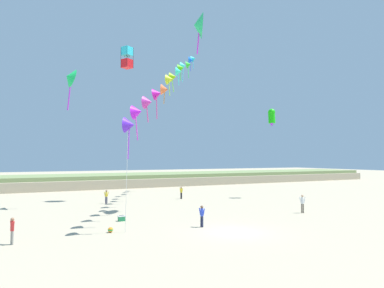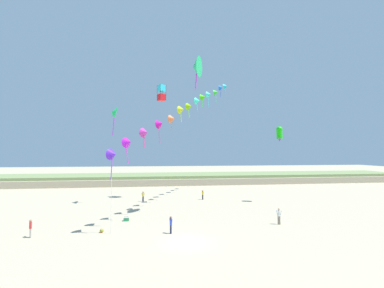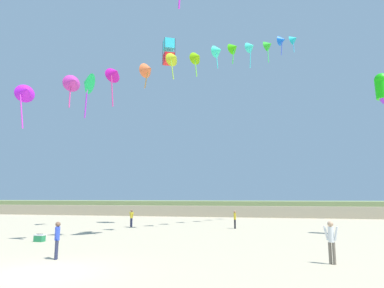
{
  "view_description": "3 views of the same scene",
  "coord_description": "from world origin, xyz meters",
  "px_view_note": "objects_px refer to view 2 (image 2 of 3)",
  "views": [
    {
      "loc": [
        -13.23,
        -19.96,
        5.11
      ],
      "look_at": [
        2.76,
        12.09,
        6.58
      ],
      "focal_mm": 32.0,
      "sensor_mm": 36.0,
      "label": 1
    },
    {
      "loc": [
        -2.45,
        -21.71,
        7.58
      ],
      "look_at": [
        2.09,
        12.31,
        8.7
      ],
      "focal_mm": 24.0,
      "sensor_mm": 36.0,
      "label": 2
    },
    {
      "loc": [
        8.02,
        -11.08,
        2.64
      ],
      "look_at": [
        2.86,
        10.84,
        6.17
      ],
      "focal_mm": 32.0,
      "sensor_mm": 36.0,
      "label": 3
    }
  ],
  "objects_px": {
    "person_near_right": "(171,224)",
    "large_kite_outer_drift": "(196,67)",
    "person_near_left": "(31,227)",
    "person_mid_center": "(203,194)",
    "beach_ball": "(102,231)",
    "large_kite_low_lead": "(114,113)",
    "person_far_right": "(143,196)",
    "beach_cooler": "(126,219)",
    "large_kite_mid_trail": "(279,133)",
    "large_kite_high_solo": "(162,93)",
    "person_far_left": "(279,215)"
  },
  "relations": [
    {
      "from": "large_kite_low_lead",
      "to": "beach_ball",
      "type": "bearing_deg",
      "value": -84.69
    },
    {
      "from": "large_kite_mid_trail",
      "to": "large_kite_high_solo",
      "type": "bearing_deg",
      "value": 162.96
    },
    {
      "from": "person_near_right",
      "to": "large_kite_mid_trail",
      "type": "xyz_separation_m",
      "value": [
        17.14,
        12.67,
        9.56
      ]
    },
    {
      "from": "person_far_right",
      "to": "large_kite_high_solo",
      "type": "relative_size",
      "value": 0.59
    },
    {
      "from": "large_kite_low_lead",
      "to": "large_kite_high_solo",
      "type": "bearing_deg",
      "value": 26.27
    },
    {
      "from": "person_far_left",
      "to": "beach_ball",
      "type": "xyz_separation_m",
      "value": [
        -17.92,
        -0.36,
        -0.8
      ]
    },
    {
      "from": "person_near_left",
      "to": "person_mid_center",
      "type": "bearing_deg",
      "value": 41.13
    },
    {
      "from": "large_kite_outer_drift",
      "to": "beach_cooler",
      "type": "bearing_deg",
      "value": -165.21
    },
    {
      "from": "person_far_left",
      "to": "beach_cooler",
      "type": "xyz_separation_m",
      "value": [
        -16.11,
        3.52,
        -0.77
      ]
    },
    {
      "from": "person_mid_center",
      "to": "person_far_right",
      "type": "relative_size",
      "value": 1.0
    },
    {
      "from": "large_kite_mid_trail",
      "to": "large_kite_outer_drift",
      "type": "bearing_deg",
      "value": -158.3
    },
    {
      "from": "beach_cooler",
      "to": "large_kite_high_solo",
      "type": "bearing_deg",
      "value": 73.0
    },
    {
      "from": "large_kite_low_lead",
      "to": "beach_cooler",
      "type": "relative_size",
      "value": 7.75
    },
    {
      "from": "person_far_right",
      "to": "large_kite_mid_trail",
      "type": "distance_m",
      "value": 23.0
    },
    {
      "from": "large_kite_mid_trail",
      "to": "person_mid_center",
      "type": "bearing_deg",
      "value": 160.83
    },
    {
      "from": "large_kite_low_lead",
      "to": "person_near_left",
      "type": "bearing_deg",
      "value": -108.46
    },
    {
      "from": "person_near_right",
      "to": "large_kite_outer_drift",
      "type": "xyz_separation_m",
      "value": [
        3.48,
        7.23,
        17.39
      ]
    },
    {
      "from": "person_near_left",
      "to": "large_kite_low_lead",
      "type": "xyz_separation_m",
      "value": [
        4.72,
        14.13,
        12.53
      ]
    },
    {
      "from": "person_near_left",
      "to": "person_near_right",
      "type": "xyz_separation_m",
      "value": [
        12.44,
        -0.51,
        0.0
      ]
    },
    {
      "from": "person_near_right",
      "to": "person_far_left",
      "type": "distance_m",
      "value": 11.56
    },
    {
      "from": "person_near_right",
      "to": "large_kite_low_lead",
      "type": "xyz_separation_m",
      "value": [
        -7.72,
        14.65,
        12.52
      ]
    },
    {
      "from": "large_kite_mid_trail",
      "to": "beach_ball",
      "type": "height_order",
      "value": "large_kite_mid_trail"
    },
    {
      "from": "person_far_left",
      "to": "large_kite_outer_drift",
      "type": "relative_size",
      "value": 0.4
    },
    {
      "from": "person_near_left",
      "to": "large_kite_mid_trail",
      "type": "relative_size",
      "value": 0.68
    },
    {
      "from": "person_near_right",
      "to": "beach_ball",
      "type": "bearing_deg",
      "value": 169.45
    },
    {
      "from": "person_mid_center",
      "to": "large_kite_low_lead",
      "type": "height_order",
      "value": "large_kite_low_lead"
    },
    {
      "from": "person_mid_center",
      "to": "large_kite_outer_drift",
      "type": "xyz_separation_m",
      "value": [
        -2.46,
        -9.33,
        17.43
      ]
    },
    {
      "from": "person_far_left",
      "to": "large_kite_mid_trail",
      "type": "relative_size",
      "value": 0.73
    },
    {
      "from": "person_far_right",
      "to": "large_kite_outer_drift",
      "type": "xyz_separation_m",
      "value": [
        6.94,
        -8.96,
        17.42
      ]
    },
    {
      "from": "person_near_right",
      "to": "large_kite_high_solo",
      "type": "relative_size",
      "value": 0.62
    },
    {
      "from": "large_kite_outer_drift",
      "to": "beach_ball",
      "type": "bearing_deg",
      "value": -148.81
    },
    {
      "from": "person_near_right",
      "to": "beach_ball",
      "type": "xyz_separation_m",
      "value": [
        -6.47,
        1.21,
        -0.74
      ]
    },
    {
      "from": "person_mid_center",
      "to": "large_kite_high_solo",
      "type": "bearing_deg",
      "value": 166.67
    },
    {
      "from": "beach_ball",
      "to": "person_near_right",
      "type": "bearing_deg",
      "value": -10.55
    },
    {
      "from": "beach_cooler",
      "to": "large_kite_mid_trail",
      "type": "bearing_deg",
      "value": 19.19
    },
    {
      "from": "person_far_left",
      "to": "beach_ball",
      "type": "bearing_deg",
      "value": -178.86
    },
    {
      "from": "person_far_right",
      "to": "large_kite_mid_trail",
      "type": "bearing_deg",
      "value": -9.7
    },
    {
      "from": "large_kite_low_lead",
      "to": "beach_ball",
      "type": "distance_m",
      "value": 18.92
    },
    {
      "from": "person_near_left",
      "to": "large_kite_low_lead",
      "type": "height_order",
      "value": "large_kite_low_lead"
    },
    {
      "from": "person_near_left",
      "to": "large_kite_low_lead",
      "type": "relative_size",
      "value": 0.36
    },
    {
      "from": "person_far_right",
      "to": "large_kite_outer_drift",
      "type": "bearing_deg",
      "value": -52.24
    },
    {
      "from": "person_near_right",
      "to": "person_far_right",
      "type": "distance_m",
      "value": 16.55
    },
    {
      "from": "person_mid_center",
      "to": "large_kite_mid_trail",
      "type": "bearing_deg",
      "value": -19.17
    },
    {
      "from": "person_near_left",
      "to": "large_kite_high_solo",
      "type": "height_order",
      "value": "large_kite_high_solo"
    },
    {
      "from": "beach_cooler",
      "to": "beach_ball",
      "type": "relative_size",
      "value": 1.59
    },
    {
      "from": "large_kite_mid_trail",
      "to": "large_kite_high_solo",
      "type": "distance_m",
      "value": 19.87
    },
    {
      "from": "person_mid_center",
      "to": "large_kite_low_lead",
      "type": "bearing_deg",
      "value": -172.02
    },
    {
      "from": "person_near_right",
      "to": "large_kite_high_solo",
      "type": "bearing_deg",
      "value": 92.11
    },
    {
      "from": "person_near_right",
      "to": "large_kite_high_solo",
      "type": "distance_m",
      "value": 24.51
    },
    {
      "from": "person_far_left",
      "to": "large_kite_mid_trail",
      "type": "xyz_separation_m",
      "value": [
        5.69,
        11.1,
        9.5
      ]
    }
  ]
}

